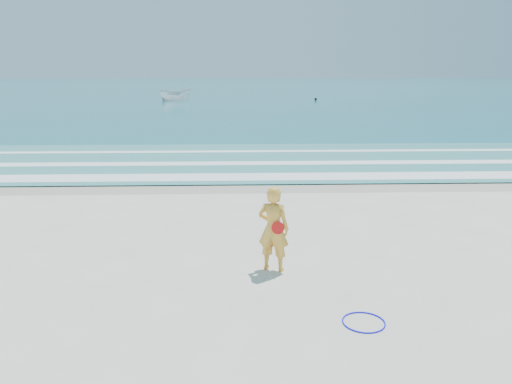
{
  "coord_description": "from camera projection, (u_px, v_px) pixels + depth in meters",
  "views": [
    {
      "loc": [
        -0.28,
        -8.97,
        4.24
      ],
      "look_at": [
        0.17,
        4.0,
        1.0
      ],
      "focal_mm": 35.0,
      "sensor_mm": 36.0,
      "label": 1
    }
  ],
  "objects": [
    {
      "name": "foam_far",
      "position": [
        245.0,
        151.0,
        25.72
      ],
      "size": [
        400.0,
        0.6,
        0.01
      ],
      "primitive_type": "cube",
      "color": "white",
      "rests_on": "shallow"
    },
    {
      "name": "ocean",
      "position": [
        240.0,
        87.0,
        111.55
      ],
      "size": [
        400.0,
        190.0,
        0.04
      ],
      "primitive_type": "cube",
      "color": "#19727F",
      "rests_on": "ground"
    },
    {
      "name": "boat",
      "position": [
        176.0,
        95.0,
        64.83
      ],
      "size": [
        4.5,
        3.08,
        1.63
      ],
      "primitive_type": "imported",
      "rotation": [
        0.0,
        0.0,
        1.96
      ],
      "color": "white",
      "rests_on": "ocean"
    },
    {
      "name": "foam_near",
      "position": [
        246.0,
        177.0,
        19.71
      ],
      "size": [
        400.0,
        1.4,
        0.01
      ],
      "primitive_type": "cube",
      "color": "white",
      "rests_on": "shallow"
    },
    {
      "name": "shallow",
      "position": [
        245.0,
        160.0,
        23.3
      ],
      "size": [
        400.0,
        10.0,
        0.01
      ],
      "primitive_type": "cube",
      "color": "#59B7AD",
      "rests_on": "ocean"
    },
    {
      "name": "woman",
      "position": [
        273.0,
        229.0,
        10.56
      ],
      "size": [
        0.79,
        0.65,
        1.85
      ],
      "color": "gold",
      "rests_on": "ground"
    },
    {
      "name": "buoy",
      "position": [
        316.0,
        99.0,
        66.37
      ],
      "size": [
        0.35,
        0.35,
        0.35
      ],
      "primitive_type": "sphere",
      "color": "black",
      "rests_on": "ocean"
    },
    {
      "name": "wet_sand",
      "position": [
        247.0,
        186.0,
        18.46
      ],
      "size": [
        400.0,
        2.4,
        0.0
      ],
      "primitive_type": "cube",
      "color": "#B2A893",
      "rests_on": "ground"
    },
    {
      "name": "hoop",
      "position": [
        364.0,
        322.0,
        8.52
      ],
      "size": [
        0.86,
        0.86,
        0.03
      ],
      "primitive_type": "torus",
      "rotation": [
        0.0,
        0.0,
        -0.18
      ],
      "color": "#0E0DFB",
      "rests_on": "ground"
    },
    {
      "name": "foam_mid",
      "position": [
        245.0,
        163.0,
        22.52
      ],
      "size": [
        400.0,
        0.9,
        0.01
      ],
      "primitive_type": "cube",
      "color": "white",
      "rests_on": "shallow"
    },
    {
      "name": "ground",
      "position": [
        254.0,
        291.0,
        9.73
      ],
      "size": [
        400.0,
        400.0,
        0.0
      ],
      "primitive_type": "plane",
      "color": "silver",
      "rests_on": "ground"
    }
  ]
}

